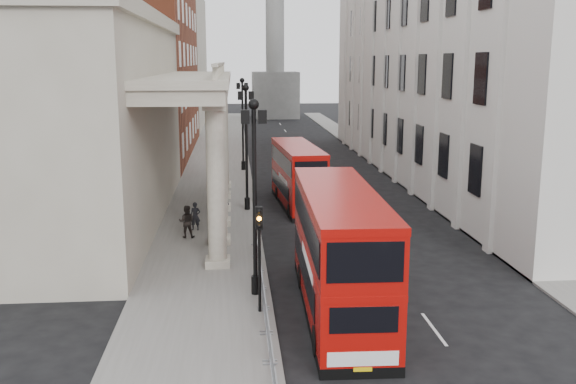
% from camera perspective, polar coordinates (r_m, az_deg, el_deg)
% --- Properties ---
extents(ground, '(260.00, 260.00, 0.00)m').
position_cam_1_polar(ground, '(24.33, -1.10, -12.55)').
color(ground, black).
rests_on(ground, ground).
extents(sidewalk_west, '(6.00, 140.00, 0.12)m').
position_cam_1_polar(sidewalk_west, '(53.11, -6.47, 0.80)').
color(sidewalk_west, slate).
rests_on(sidewalk_west, ground).
extents(sidewalk_east, '(3.00, 140.00, 0.12)m').
position_cam_1_polar(sidewalk_east, '(55.14, 10.93, 1.06)').
color(sidewalk_east, slate).
rests_on(sidewalk_east, ground).
extents(kerb, '(0.20, 140.00, 0.14)m').
position_cam_1_polar(kerb, '(53.10, -3.29, 0.86)').
color(kerb, slate).
rests_on(kerb, ground).
extents(portico_building, '(9.00, 28.00, 12.00)m').
position_cam_1_polar(portico_building, '(41.35, -17.60, 5.58)').
color(portico_building, gray).
rests_on(portico_building, ground).
extents(brick_building, '(9.00, 32.00, 22.00)m').
position_cam_1_polar(brick_building, '(70.74, -12.51, 12.19)').
color(brick_building, maroon).
rests_on(brick_building, ground).
extents(west_building_far, '(9.00, 30.00, 20.00)m').
position_cam_1_polar(west_building_far, '(102.55, -10.14, 11.46)').
color(west_building_far, gray).
rests_on(west_building_far, ground).
extents(east_building, '(8.00, 55.00, 25.00)m').
position_cam_1_polar(east_building, '(56.94, 13.36, 13.87)').
color(east_building, beige).
rests_on(east_building, ground).
extents(monument_column, '(8.00, 8.00, 54.20)m').
position_cam_1_polar(monument_column, '(114.55, -1.17, 14.63)').
color(monument_column, '#60605E').
rests_on(monument_column, ground).
extents(lamp_post_south, '(1.05, 0.44, 8.32)m').
position_cam_1_polar(lamp_post_south, '(26.65, -3.00, 0.68)').
color(lamp_post_south, black).
rests_on(lamp_post_south, sidewalk_west).
extents(lamp_post_mid, '(1.05, 0.44, 8.32)m').
position_cam_1_polar(lamp_post_mid, '(42.46, -3.72, 4.76)').
color(lamp_post_mid, black).
rests_on(lamp_post_mid, sidewalk_west).
extents(lamp_post_north, '(1.05, 0.44, 8.32)m').
position_cam_1_polar(lamp_post_north, '(58.38, -4.06, 6.63)').
color(lamp_post_north, black).
rests_on(lamp_post_north, sidewalk_west).
extents(traffic_light, '(0.28, 0.33, 4.30)m').
position_cam_1_polar(traffic_light, '(25.10, -2.57, -4.24)').
color(traffic_light, black).
rests_on(traffic_light, sidewalk_west).
extents(crowd_barriers, '(0.50, 18.75, 1.10)m').
position_cam_1_polar(crowd_barriers, '(26.11, -2.21, -9.24)').
color(crowd_barriers, gray).
rests_on(crowd_barriers, sidewalk_west).
extents(bus_near, '(3.07, 11.56, 4.96)m').
position_cam_1_polar(bus_near, '(25.65, 4.57, -5.11)').
color(bus_near, '#A40B07').
rests_on(bus_near, ground).
extents(bus_far, '(3.06, 9.97, 4.24)m').
position_cam_1_polar(bus_far, '(44.39, 0.86, 1.57)').
color(bus_far, '#A10B07').
rests_on(bus_far, ground).
extents(pedestrian_a, '(0.65, 0.46, 1.66)m').
position_cam_1_polar(pedestrian_a, '(38.19, -8.24, -2.15)').
color(pedestrian_a, black).
rests_on(pedestrian_a, sidewalk_west).
extents(pedestrian_b, '(0.94, 0.76, 1.85)m').
position_cam_1_polar(pedestrian_b, '(36.65, -9.00, -2.61)').
color(pedestrian_b, black).
rests_on(pedestrian_b, sidewalk_west).
extents(pedestrian_c, '(0.97, 0.71, 1.82)m').
position_cam_1_polar(pedestrian_c, '(42.06, -5.91, -0.70)').
color(pedestrian_c, black).
rests_on(pedestrian_c, sidewalk_west).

